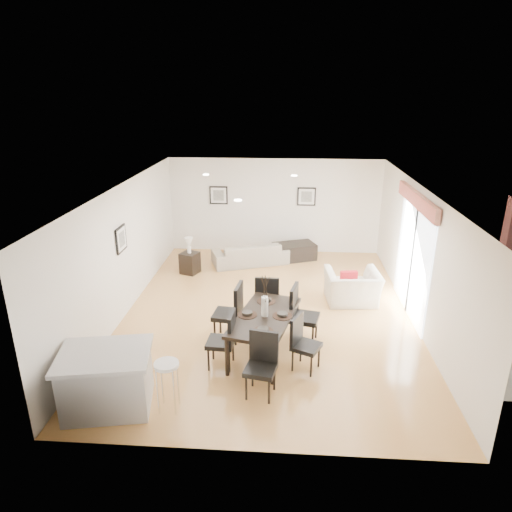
# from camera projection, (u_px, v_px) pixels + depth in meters

# --- Properties ---
(ground) EXTENTS (8.00, 8.00, 0.00)m
(ground) POSITION_uv_depth(u_px,v_px,m) (268.00, 312.00, 9.74)
(ground) COLOR tan
(ground) RESTS_ON ground
(wall_back) EXTENTS (6.00, 0.04, 2.70)m
(wall_back) POSITION_uv_depth(u_px,v_px,m) (274.00, 206.00, 13.03)
(wall_back) COLOR white
(wall_back) RESTS_ON ground
(wall_front) EXTENTS (6.00, 0.04, 2.70)m
(wall_front) POSITION_uv_depth(u_px,v_px,m) (254.00, 364.00, 5.53)
(wall_front) COLOR white
(wall_front) RESTS_ON ground
(wall_left) EXTENTS (0.04, 8.00, 2.70)m
(wall_left) POSITION_uv_depth(u_px,v_px,m) (124.00, 250.00, 9.48)
(wall_left) COLOR white
(wall_left) RESTS_ON ground
(wall_right) EXTENTS (0.04, 8.00, 2.70)m
(wall_right) POSITION_uv_depth(u_px,v_px,m) (419.00, 257.00, 9.09)
(wall_right) COLOR white
(wall_right) RESTS_ON ground
(ceiling) EXTENTS (6.00, 8.00, 0.02)m
(ceiling) POSITION_uv_depth(u_px,v_px,m) (269.00, 187.00, 8.82)
(ceiling) COLOR white
(ceiling) RESTS_ON wall_back
(sofa) EXTENTS (2.17, 1.42, 0.59)m
(sofa) POSITION_uv_depth(u_px,v_px,m) (250.00, 253.00, 12.39)
(sofa) COLOR gray
(sofa) RESTS_ON ground
(armchair) EXTENTS (1.22, 1.09, 0.74)m
(armchair) POSITION_uv_depth(u_px,v_px,m) (352.00, 287.00, 10.08)
(armchair) COLOR beige
(armchair) RESTS_ON ground
(dining_table) EXTENTS (1.31, 1.97, 0.75)m
(dining_table) POSITION_uv_depth(u_px,v_px,m) (265.00, 319.00, 8.02)
(dining_table) COLOR black
(dining_table) RESTS_ON ground
(dining_chair_wnear) EXTENTS (0.48, 0.48, 1.01)m
(dining_chair_wnear) POSITION_uv_depth(u_px,v_px,m) (226.00, 337.00, 7.67)
(dining_chair_wnear) COLOR black
(dining_chair_wnear) RESTS_ON ground
(dining_chair_wfar) EXTENTS (0.57, 0.57, 1.13)m
(dining_chair_wfar) POSITION_uv_depth(u_px,v_px,m) (232.00, 309.00, 8.49)
(dining_chair_wfar) COLOR black
(dining_chair_wfar) RESTS_ON ground
(dining_chair_enear) EXTENTS (0.57, 0.57, 0.96)m
(dining_chair_enear) POSITION_uv_depth(u_px,v_px,m) (302.00, 340.00, 7.64)
(dining_chair_enear) COLOR black
(dining_chair_enear) RESTS_ON ground
(dining_chair_efar) EXTENTS (0.59, 0.59, 1.11)m
(dining_chair_efar) POSITION_uv_depth(u_px,v_px,m) (300.00, 311.00, 8.44)
(dining_chair_efar) COLOR black
(dining_chair_efar) RESTS_ON ground
(dining_chair_head) EXTENTS (0.54, 0.54, 1.02)m
(dining_chair_head) POSITION_uv_depth(u_px,v_px,m) (262.00, 360.00, 7.01)
(dining_chair_head) COLOR black
(dining_chair_head) RESTS_ON ground
(dining_chair_foot) EXTENTS (0.49, 0.49, 1.05)m
(dining_chair_foot) POSITION_uv_depth(u_px,v_px,m) (267.00, 297.00, 9.10)
(dining_chair_foot) COLOR black
(dining_chair_foot) RESTS_ON ground
(vase) EXTENTS (0.97, 1.48, 0.75)m
(vase) POSITION_uv_depth(u_px,v_px,m) (265.00, 300.00, 7.89)
(vase) COLOR white
(vase) RESTS_ON dining_table
(coffee_table) EXTENTS (1.29, 1.03, 0.45)m
(coffee_table) POSITION_uv_depth(u_px,v_px,m) (294.00, 251.00, 12.76)
(coffee_table) COLOR black
(coffee_table) RESTS_ON ground
(side_table) EXTENTS (0.54, 0.54, 0.55)m
(side_table) POSITION_uv_depth(u_px,v_px,m) (190.00, 263.00, 11.77)
(side_table) COLOR black
(side_table) RESTS_ON ground
(table_lamp) EXTENTS (0.21, 0.21, 0.41)m
(table_lamp) POSITION_uv_depth(u_px,v_px,m) (189.00, 243.00, 11.59)
(table_lamp) COLOR white
(table_lamp) RESTS_ON side_table
(cushion) EXTENTS (0.38, 0.16, 0.37)m
(cushion) POSITION_uv_depth(u_px,v_px,m) (349.00, 279.00, 9.91)
(cushion) COLOR maroon
(cushion) RESTS_ON armchair
(kitchen_island) EXTENTS (1.47, 1.23, 0.92)m
(kitchen_island) POSITION_uv_depth(u_px,v_px,m) (107.00, 380.00, 6.70)
(kitchen_island) COLOR #BCBCBE
(kitchen_island) RESTS_ON ground
(bar_stool) EXTENTS (0.36, 0.36, 0.79)m
(bar_stool) POSITION_uv_depth(u_px,v_px,m) (167.00, 370.00, 6.57)
(bar_stool) COLOR white
(bar_stool) RESTS_ON ground
(framed_print_back_left) EXTENTS (0.52, 0.04, 0.52)m
(framed_print_back_left) POSITION_uv_depth(u_px,v_px,m) (219.00, 195.00, 13.00)
(framed_print_back_left) COLOR black
(framed_print_back_left) RESTS_ON wall_back
(framed_print_back_right) EXTENTS (0.52, 0.04, 0.52)m
(framed_print_back_right) POSITION_uv_depth(u_px,v_px,m) (307.00, 197.00, 12.84)
(framed_print_back_right) COLOR black
(framed_print_back_right) RESTS_ON wall_back
(framed_print_left_wall) EXTENTS (0.04, 0.52, 0.52)m
(framed_print_left_wall) POSITION_uv_depth(u_px,v_px,m) (121.00, 239.00, 9.18)
(framed_print_left_wall) COLOR black
(framed_print_left_wall) RESTS_ON wall_left
(sliding_door) EXTENTS (0.12, 2.70, 2.57)m
(sliding_door) POSITION_uv_depth(u_px,v_px,m) (414.00, 237.00, 9.26)
(sliding_door) COLOR white
(sliding_door) RESTS_ON wall_right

